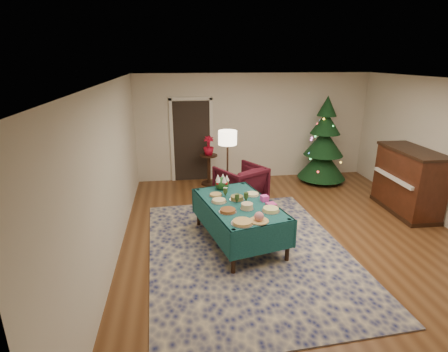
{
  "coord_description": "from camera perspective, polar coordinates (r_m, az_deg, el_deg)",
  "views": [
    {
      "loc": [
        -1.99,
        -5.25,
        3.04
      ],
      "look_at": [
        -1.13,
        0.94,
        0.93
      ],
      "focal_mm": 28.0,
      "sensor_mm": 36.0,
      "label": 1
    }
  ],
  "objects": [
    {
      "name": "doorway",
      "position": [
        8.95,
        -5.28,
        6.07
      ],
      "size": [
        1.08,
        0.04,
        2.16
      ],
      "color": "black",
      "rests_on": "ground"
    },
    {
      "name": "room_shell",
      "position": [
        5.86,
        12.28,
        1.49
      ],
      "size": [
        7.0,
        7.0,
        7.0
      ],
      "color": "#593319",
      "rests_on": "ground"
    },
    {
      "name": "buffet_table",
      "position": [
        5.94,
        2.45,
        -5.71
      ],
      "size": [
        1.51,
        2.08,
        0.73
      ],
      "color": "black",
      "rests_on": "ground"
    },
    {
      "name": "platter_1",
      "position": [
        5.24,
        5.73,
        -6.78
      ],
      "size": [
        0.3,
        0.3,
        0.16
      ],
      "color": "silver",
      "rests_on": "buffet_table"
    },
    {
      "name": "centerpiece",
      "position": [
        6.46,
        -0.32,
        -1.05
      ],
      "size": [
        0.26,
        0.26,
        0.3
      ],
      "color": "#1E4C1E",
      "rests_on": "buffet_table"
    },
    {
      "name": "napkin_stack",
      "position": [
        5.83,
        7.72,
        -4.63
      ],
      "size": [
        0.18,
        0.18,
        0.04
      ],
      "primitive_type": "cube",
      "rotation": [
        0.0,
        0.0,
        0.24
      ],
      "color": "#CE398E",
      "rests_on": "buffet_table"
    },
    {
      "name": "platter_5",
      "position": [
        5.9,
        -0.83,
        -4.09
      ],
      "size": [
        0.27,
        0.27,
        0.05
      ],
      "color": "silver",
      "rests_on": "buffet_table"
    },
    {
      "name": "piano",
      "position": [
        8.04,
        27.85,
        -0.84
      ],
      "size": [
        0.75,
        1.55,
        1.33
      ],
      "color": "black",
      "rests_on": "ground"
    },
    {
      "name": "armchair",
      "position": [
        7.63,
        2.74,
        -1.08
      ],
      "size": [
        1.2,
        1.18,
        0.92
      ],
      "primitive_type": "imported",
      "rotation": [
        0.0,
        0.0,
        3.66
      ],
      "color": "#3D0D17",
      "rests_on": "ground"
    },
    {
      "name": "floor_lamp",
      "position": [
        7.36,
        0.59,
        5.53
      ],
      "size": [
        0.39,
        0.39,
        1.61
      ],
      "color": "#A57F3F",
      "rests_on": "ground"
    },
    {
      "name": "goblet_0",
      "position": [
        6.11,
        0.23,
        -2.61
      ],
      "size": [
        0.08,
        0.08,
        0.17
      ],
      "color": "#2D471E",
      "rests_on": "buffet_table"
    },
    {
      "name": "platter_7",
      "position": [
        6.22,
        4.64,
        -2.98
      ],
      "size": [
        0.26,
        0.26,
        0.04
      ],
      "color": "silver",
      "rests_on": "buffet_table"
    },
    {
      "name": "platter_6",
      "position": [
        6.0,
        2.12,
        -3.62
      ],
      "size": [
        0.25,
        0.25,
        0.07
      ],
      "color": "silver",
      "rests_on": "buffet_table"
    },
    {
      "name": "side_table",
      "position": [
        8.76,
        -2.48,
        0.97
      ],
      "size": [
        0.43,
        0.43,
        0.77
      ],
      "color": "black",
      "rests_on": "ground"
    },
    {
      "name": "platter_4",
      "position": [
        5.64,
        3.78,
        -4.98
      ],
      "size": [
        0.22,
        0.22,
        0.1
      ],
      "color": "silver",
      "rests_on": "buffet_table"
    },
    {
      "name": "potted_plant",
      "position": [
        8.61,
        -2.53,
        4.31
      ],
      "size": [
        0.26,
        0.46,
        0.26
      ],
      "primitive_type": "imported",
      "color": "#A90C22",
      "rests_on": "side_table"
    },
    {
      "name": "platter_3",
      "position": [
        5.54,
        0.62,
        -5.69
      ],
      "size": [
        0.29,
        0.29,
        0.05
      ],
      "color": "silver",
      "rests_on": "buffet_table"
    },
    {
      "name": "christmas_tree",
      "position": [
        9.17,
        16.0,
        5.0
      ],
      "size": [
        1.25,
        1.25,
        2.19
      ],
      "color": "black",
      "rests_on": "ground"
    },
    {
      "name": "platter_2",
      "position": [
        5.61,
        7.65,
        -5.48
      ],
      "size": [
        0.29,
        0.29,
        0.06
      ],
      "color": "silver",
      "rests_on": "buffet_table"
    },
    {
      "name": "goblet_1",
      "position": [
        5.9,
        3.63,
        -3.44
      ],
      "size": [
        0.08,
        0.08,
        0.17
      ],
      "color": "#2D471E",
      "rests_on": "buffet_table"
    },
    {
      "name": "platter_8",
      "position": [
        6.17,
        -1.35,
        -3.1
      ],
      "size": [
        0.24,
        0.24,
        0.04
      ],
      "color": "silver",
      "rests_on": "buffet_table"
    },
    {
      "name": "gift_box",
      "position": [
        5.98,
        6.63,
        -3.64
      ],
      "size": [
        0.14,
        0.14,
        0.1
      ],
      "primitive_type": "cube",
      "rotation": [
        0.0,
        0.0,
        0.24
      ],
      "color": "#F744B7",
      "rests_on": "buffet_table"
    },
    {
      "name": "goblet_2",
      "position": [
        5.84,
        2.13,
        -3.67
      ],
      "size": [
        0.08,
        0.08,
        0.17
      ],
      "color": "#2D471E",
      "rests_on": "buffet_table"
    },
    {
      "name": "rug",
      "position": [
        5.91,
        4.0,
        -12.18
      ],
      "size": [
        3.44,
        4.38,
        0.02
      ],
      "primitive_type": "cube",
      "rotation": [
        0.0,
        0.0,
        0.06
      ],
      "color": "#141B4C",
      "rests_on": "ground"
    },
    {
      "name": "platter_0",
      "position": [
        5.18,
        3.03,
        -7.56
      ],
      "size": [
        0.34,
        0.34,
        0.05
      ],
      "color": "silver",
      "rests_on": "buffet_table"
    }
  ]
}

